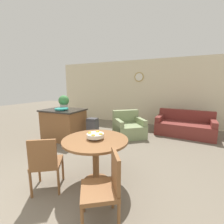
{
  "coord_description": "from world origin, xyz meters",
  "views": [
    {
      "loc": [
        1.38,
        -0.95,
        1.61
      ],
      "look_at": [
        -0.08,
        2.43,
        0.98
      ],
      "focal_mm": 24.0,
      "sensor_mm": 36.0,
      "label": 1
    }
  ],
  "objects": [
    {
      "name": "dining_table",
      "position": [
        0.23,
        1.05,
        0.6
      ],
      "size": [
        1.05,
        1.05,
        0.78
      ],
      "color": "brown",
      "rests_on": "ground_plane"
    },
    {
      "name": "trash_bin",
      "position": [
        -0.87,
        2.8,
        0.33
      ],
      "size": [
        0.3,
        0.24,
        0.68
      ],
      "color": "#47474C",
      "rests_on": "ground_plane"
    },
    {
      "name": "dining_chair_near_right",
      "position": [
        0.69,
        0.45,
        0.49
      ],
      "size": [
        0.58,
        0.58,
        0.88
      ],
      "rotation": [
        0.0,
        0.0,
        8.42
      ],
      "color": "brown",
      "rests_on": "ground_plane"
    },
    {
      "name": "dining_chair_near_left",
      "position": [
        -0.37,
        0.59,
        0.49
      ],
      "size": [
        0.58,
        0.58,
        0.88
      ],
      "rotation": [
        0.0,
        0.0,
        6.85
      ],
      "color": "brown",
      "rests_on": "ground_plane"
    },
    {
      "name": "couch",
      "position": [
        1.68,
        4.48,
        0.28
      ],
      "size": [
        1.84,
        1.12,
        0.8
      ],
      "rotation": [
        0.0,
        0.0,
        -0.11
      ],
      "color": "maroon",
      "rests_on": "ground_plane"
    },
    {
      "name": "teal_bowl",
      "position": [
        -1.69,
        2.44,
        0.96
      ],
      "size": [
        0.39,
        0.39,
        0.06
      ],
      "color": "teal",
      "rests_on": "kitchen_island"
    },
    {
      "name": "potted_plant",
      "position": [
        -1.9,
        2.79,
        1.13
      ],
      "size": [
        0.33,
        0.33,
        0.41
      ],
      "color": "beige",
      "rests_on": "kitchen_island"
    },
    {
      "name": "armchair",
      "position": [
        -0.0,
        3.62,
        0.28
      ],
      "size": [
        1.26,
        1.26,
        0.81
      ],
      "rotation": [
        0.0,
        0.0,
        0.66
      ],
      "color": "gray",
      "rests_on": "ground_plane"
    },
    {
      "name": "wall_back",
      "position": [
        -0.0,
        5.48,
        1.35
      ],
      "size": [
        8.0,
        0.09,
        2.7
      ],
      "color": "beige",
      "rests_on": "ground_plane"
    },
    {
      "name": "fruit_bowl",
      "position": [
        0.23,
        1.05,
        0.84
      ],
      "size": [
        0.28,
        0.28,
        0.11
      ],
      "color": "silver",
      "rests_on": "dining_table"
    },
    {
      "name": "kitchen_island",
      "position": [
        -1.75,
        2.58,
        0.46
      ],
      "size": [
        1.18,
        0.89,
        0.92
      ],
      "color": "brown",
      "rests_on": "ground_plane"
    }
  ]
}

